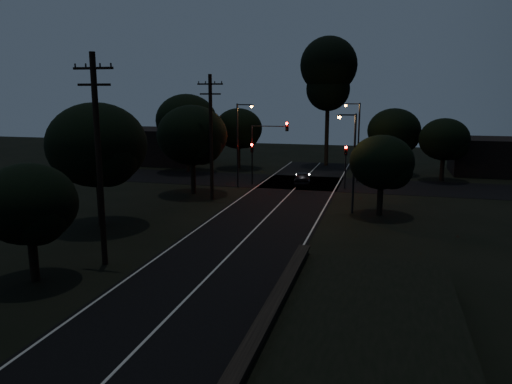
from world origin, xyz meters
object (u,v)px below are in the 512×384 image
Objects in this scene: utility_pole_far at (211,135)px; streetlight_a at (239,139)px; tall_pine at (328,73)px; utility_pole_mid at (99,158)px; car at (302,178)px; streetlight_b at (357,137)px; signal_left at (252,156)px; streetlight_c at (352,156)px; signal_right at (346,159)px; signal_mast at (269,141)px.

utility_pole_far is 6.10m from streetlight_a.
utility_pole_mid is at bearing -99.93° from tall_pine.
streetlight_b is at bearing -154.16° from car.
streetlight_a is at bearing -109.59° from signal_left.
streetlight_c is at bearing -35.69° from streetlight_a.
streetlight_b is 14.01m from streetlight_c.
streetlight_c is (11.83, -2.00, -1.13)m from utility_pole_far.
utility_pole_mid is 27.30m from signal_right.
streetlight_a reaches higher than car.
streetlight_a is (-6.31, -17.00, -6.71)m from tall_pine.
signal_left is at bearing -179.87° from signal_mast.
tall_pine is at bearing 69.54° from signal_left.
signal_left is 5.46m from car.
car is at bearing 116.93° from streetlight_c.
utility_pole_far is 1.31× the size of streetlight_b.
streetlight_a is (-0.71, -1.99, 1.80)m from signal_left.
streetlight_a is at bearing -110.36° from tall_pine.
signal_left is 2.26m from signal_mast.
streetlight_c is (11.83, 15.00, -1.39)m from utility_pole_mid.
streetlight_c is (8.74, -9.99, 0.01)m from signal_mast.
signal_mast is at bearing 68.89° from utility_pole_far.
streetlight_b is 1.07× the size of streetlight_c.
streetlight_c is (0.52, -14.00, -0.29)m from streetlight_b.
utility_pole_mid reaches higher than streetlight_a.
signal_left is 2.77m from streetlight_a.
utility_pole_mid is at bearing -90.00° from utility_pole_far.
streetlight_a is at bearing -150.52° from streetlight_b.
tall_pine is at bearing 111.38° from streetlight_b.
streetlight_c is 1.88× the size of car.
streetlight_c is 12.64m from car.
utility_pole_mid reaches higher than signal_mast.
signal_left is (-5.60, -15.01, -8.51)m from tall_pine.
signal_mast reaches higher than car.
streetlight_b is 7.11m from car.
utility_pole_mid is 31.15m from streetlight_b.
signal_right is at bearing -76.51° from tall_pine.
utility_pole_mid is at bearing -93.21° from signal_left.
car is at bearing -92.61° from tall_pine.
utility_pole_mid is 0.70× the size of tall_pine.
signal_right is at bearing 97.02° from streetlight_c.
signal_mast is 3.13m from streetlight_a.
streetlight_b is at bearing 46.70° from utility_pole_far.
tall_pine is 17.02m from signal_mast.
tall_pine reaches higher than signal_right.
signal_mast reaches higher than signal_right.
car is (5.66, 2.79, -3.95)m from streetlight_a.
utility_pole_far is at bearing -106.93° from tall_pine.
tall_pine is 17.63m from signal_right.
utility_pole_far reaches higher than signal_mast.
signal_right is 7.66m from signal_mast.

